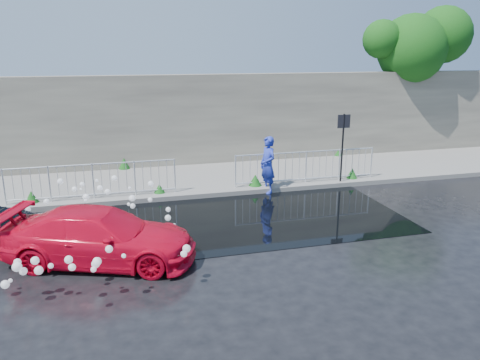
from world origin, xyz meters
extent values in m
plane|color=black|center=(0.00, 0.00, 0.00)|extent=(90.00, 90.00, 0.00)
cube|color=slate|center=(0.00, 5.00, 0.07)|extent=(30.00, 4.00, 0.15)
cube|color=slate|center=(0.00, 3.00, 0.08)|extent=(30.00, 0.25, 0.16)
cube|color=#575149|center=(0.00, 7.20, 1.90)|extent=(30.00, 0.60, 3.50)
cube|color=black|center=(0.50, 1.00, 0.01)|extent=(8.00, 5.00, 0.01)
cylinder|color=black|center=(4.20, 3.10, 1.25)|extent=(0.06, 0.06, 2.50)
cube|color=black|center=(4.20, 3.10, 2.25)|extent=(0.45, 0.04, 0.45)
cylinder|color=#332114|center=(10.00, 8.20, 2.50)|extent=(0.36, 0.36, 5.00)
sphere|color=#113F0F|center=(9.50, 7.40, 4.60)|extent=(3.00, 3.00, 3.00)
sphere|color=#113F0F|center=(11.00, 7.40, 5.20)|extent=(2.49, 2.49, 2.49)
sphere|color=#113F0F|center=(8.00, 7.40, 5.00)|extent=(1.64, 1.64, 1.64)
cylinder|color=silver|center=(-6.50, 3.35, 0.70)|extent=(0.05, 0.05, 1.10)
cylinder|color=silver|center=(-1.50, 3.35, 0.70)|extent=(0.05, 0.05, 1.10)
cylinder|color=silver|center=(-4.00, 3.35, 1.22)|extent=(5.00, 0.04, 0.04)
cylinder|color=silver|center=(-4.00, 3.35, 0.27)|extent=(5.00, 0.04, 0.04)
cylinder|color=silver|center=(0.50, 3.35, 0.70)|extent=(0.05, 0.05, 1.10)
cylinder|color=silver|center=(5.50, 3.35, 0.70)|extent=(0.05, 0.05, 1.10)
cylinder|color=silver|center=(3.00, 3.35, 1.22)|extent=(5.00, 0.04, 0.04)
cylinder|color=silver|center=(3.00, 3.35, 0.27)|extent=(5.00, 0.04, 0.04)
cone|color=#114214|center=(-5.80, 3.40, 0.33)|extent=(0.40, 0.40, 0.35)
cone|color=#114214|center=(-2.00, 3.40, 0.29)|extent=(0.36, 0.36, 0.28)
cone|color=#114214|center=(1.20, 3.40, 0.34)|extent=(0.44, 0.44, 0.38)
cone|color=#114214|center=(4.80, 3.40, 0.33)|extent=(0.38, 0.38, 0.37)
cone|color=#114214|center=(-3.00, 6.90, 0.36)|extent=(0.42, 0.42, 0.42)
cone|color=#114214|center=(6.00, 6.90, 0.27)|extent=(0.34, 0.34, 0.24)
sphere|color=white|center=(-2.92, 1.12, 0.75)|extent=(0.18, 0.18, 0.18)
sphere|color=white|center=(-3.55, 1.39, 0.90)|extent=(0.16, 0.16, 0.16)
sphere|color=white|center=(-2.05, 0.44, 0.58)|extent=(0.13, 0.13, 0.13)
sphere|color=white|center=(-4.42, 1.87, 0.90)|extent=(0.15, 0.15, 0.15)
sphere|color=white|center=(-2.04, -0.08, 0.16)|extent=(0.08, 0.08, 0.08)
sphere|color=white|center=(-3.56, -0.02, 0.40)|extent=(0.12, 0.12, 0.12)
sphere|color=white|center=(-4.24, 1.63, 0.96)|extent=(0.07, 0.07, 0.07)
sphere|color=white|center=(-4.22, 2.00, 0.99)|extent=(0.13, 0.13, 0.13)
sphere|color=white|center=(-2.07, 0.37, 0.38)|extent=(0.16, 0.16, 0.16)
sphere|color=white|center=(-4.15, 0.47, 0.55)|extent=(0.07, 0.07, 0.07)
sphere|color=white|center=(-3.36, 2.23, 1.04)|extent=(0.17, 0.17, 0.17)
sphere|color=white|center=(-3.82, 1.94, 1.08)|extent=(0.09, 0.09, 0.09)
sphere|color=white|center=(-2.59, -0.07, 0.22)|extent=(0.18, 0.18, 0.18)
sphere|color=white|center=(-5.48, 0.96, 0.72)|extent=(0.13, 0.13, 0.13)
sphere|color=white|center=(-2.45, 1.13, 0.67)|extent=(0.13, 0.13, 0.13)
sphere|color=white|center=(-4.29, 0.08, 0.31)|extent=(0.15, 0.15, 0.15)
sphere|color=white|center=(-3.03, 0.90, 0.66)|extent=(0.09, 0.09, 0.09)
sphere|color=white|center=(-4.94, 0.38, 0.52)|extent=(0.17, 0.17, 0.17)
sphere|color=white|center=(-2.39, 1.48, 1.01)|extent=(0.16, 0.16, 0.16)
sphere|color=white|center=(-2.93, 0.66, 0.68)|extent=(0.14, 0.14, 0.14)
sphere|color=white|center=(-5.28, -0.07, 0.20)|extent=(0.13, 0.13, 0.13)
sphere|color=white|center=(-5.47, 0.67, 0.60)|extent=(0.14, 0.14, 0.14)
sphere|color=white|center=(-2.96, 1.75, 0.85)|extent=(0.09, 0.09, 0.09)
sphere|color=white|center=(-3.85, 0.42, 0.47)|extent=(0.12, 0.12, 0.12)
sphere|color=white|center=(-3.74, 1.44, 1.00)|extent=(0.16, 0.16, 0.16)
sphere|color=white|center=(-4.09, 1.21, 0.87)|extent=(0.13, 0.13, 0.13)
sphere|color=white|center=(-4.10, 1.08, 0.79)|extent=(0.09, 0.09, 0.09)
sphere|color=white|center=(-4.11, 1.42, 0.78)|extent=(0.18, 0.18, 0.18)
sphere|color=white|center=(-5.22, 0.85, 0.54)|extent=(0.16, 0.16, 0.16)
sphere|color=white|center=(-4.48, 0.71, 0.67)|extent=(0.15, 0.15, 0.15)
sphere|color=white|center=(-1.97, -0.07, 0.34)|extent=(0.08, 0.08, 0.08)
sphere|color=white|center=(-4.80, 2.19, 1.06)|extent=(0.17, 0.17, 0.17)
sphere|color=white|center=(-5.05, 1.08, 0.84)|extent=(0.15, 0.15, 0.15)
sphere|color=white|center=(-5.14, 0.78, 0.58)|extent=(0.13, 0.13, 0.13)
sphere|color=white|center=(-3.75, -2.59, 0.75)|extent=(0.08, 0.08, 0.08)
sphere|color=white|center=(-4.81, -2.55, 0.85)|extent=(0.16, 0.16, 0.16)
sphere|color=white|center=(-2.09, -1.98, 0.30)|extent=(0.14, 0.14, 0.14)
sphere|color=white|center=(-4.81, -2.32, 0.54)|extent=(0.17, 0.17, 0.17)
sphere|color=white|center=(-3.72, -2.74, 0.78)|extent=(0.17, 0.17, 0.17)
sphere|color=white|center=(-5.46, -2.18, 0.26)|extent=(0.17, 0.17, 0.17)
sphere|color=white|center=(-4.20, -2.82, 0.92)|extent=(0.15, 0.15, 0.15)
sphere|color=white|center=(-4.11, -3.25, 0.96)|extent=(0.13, 0.13, 0.13)
sphere|color=white|center=(-3.24, -2.76, 0.84)|extent=(0.09, 0.09, 0.09)
sphere|color=white|center=(-5.41, -1.95, 0.22)|extent=(0.08, 0.08, 0.08)
sphere|color=white|center=(-3.83, -2.25, 0.40)|extent=(0.12, 0.12, 0.12)
sphere|color=white|center=(-5.13, -2.44, 0.81)|extent=(0.14, 0.14, 0.14)
sphere|color=white|center=(-2.02, -2.52, 0.75)|extent=(0.16, 0.16, 0.16)
sphere|color=white|center=(-5.08, -2.35, 0.57)|extent=(0.15, 0.15, 0.15)
sphere|color=white|center=(-2.10, -2.72, 0.73)|extent=(0.14, 0.14, 0.14)
sphere|color=white|center=(-3.80, -2.06, 0.42)|extent=(0.17, 0.17, 0.17)
sphere|color=white|center=(-5.10, -2.66, 0.81)|extent=(0.18, 0.18, 0.18)
sphere|color=white|center=(-2.58, -1.95, 0.35)|extent=(0.18, 0.18, 0.18)
sphere|color=white|center=(-4.55, -2.59, 0.73)|extent=(0.10, 0.10, 0.10)
sphere|color=white|center=(-3.48, -2.96, 1.10)|extent=(0.14, 0.14, 0.14)
imported|color=red|center=(-3.70, -1.06, 0.61)|extent=(4.51, 3.00, 1.21)
imported|color=#2334B0|center=(1.50, 3.00, 0.94)|extent=(0.60, 0.77, 1.88)
camera|label=1|loc=(-3.21, -11.09, 4.57)|focal=35.00mm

